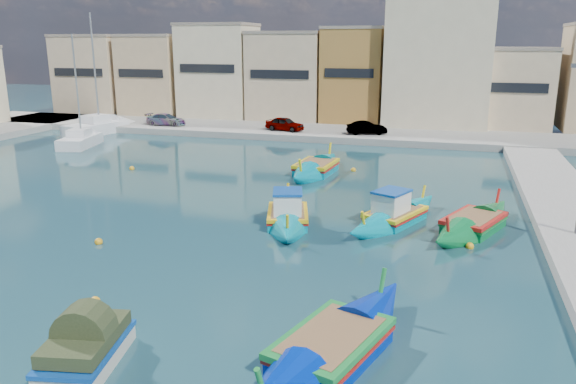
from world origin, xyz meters
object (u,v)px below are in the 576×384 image
at_px(church_block, 439,46).
at_px(luzzu_cyan_mid, 474,225).
at_px(yacht_north, 111,126).
at_px(luzzu_blue_south, 332,349).
at_px(yacht_midnorth, 88,139).
at_px(luzzu_turquoise_cabin, 395,216).
at_px(tender_near, 86,349).
at_px(luzzu_green, 316,169).
at_px(luzzu_blue_cabin, 288,217).

relative_size(church_block, luzzu_cyan_mid, 2.21).
distance_m(church_block, yacht_north, 34.31).
xyz_separation_m(luzzu_cyan_mid, luzzu_blue_south, (-4.20, -13.12, 0.02)).
height_order(luzzu_blue_south, yacht_midnorth, yacht_midnorth).
height_order(yacht_north, yacht_midnorth, yacht_north).
relative_size(luzzu_turquoise_cabin, yacht_north, 0.69).
distance_m(luzzu_cyan_mid, luzzu_blue_south, 13.78).
distance_m(luzzu_blue_south, tender_near, 6.93).
xyz_separation_m(tender_near, yacht_midnorth, (-21.79, 30.67, -0.08)).
relative_size(luzzu_cyan_mid, luzzu_green, 0.96).
bearing_deg(tender_near, luzzu_cyan_mid, 54.96).
bearing_deg(yacht_north, luzzu_turquoise_cabin, -35.65).
distance_m(luzzu_blue_south, yacht_midnorth, 40.16).
bearing_deg(yacht_midnorth, luzzu_turquoise_cabin, -27.91).
relative_size(luzzu_cyan_mid, yacht_midnorth, 0.85).
relative_size(church_block, luzzu_blue_south, 1.95).
bearing_deg(tender_near, luzzu_blue_cabin, 82.31).
bearing_deg(luzzu_blue_cabin, yacht_north, 137.23).
bearing_deg(luzzu_blue_cabin, luzzu_blue_south, -67.82).
relative_size(luzzu_blue_south, tender_near, 2.82).
distance_m(luzzu_turquoise_cabin, yacht_midnorth, 32.56).
distance_m(luzzu_blue_cabin, yacht_midnorth, 29.07).
distance_m(luzzu_green, tender_near, 25.01).
relative_size(luzzu_blue_cabin, yacht_midnorth, 0.79).
bearing_deg(yacht_north, luzzu_green, -27.17).
bearing_deg(luzzu_turquoise_cabin, luzzu_cyan_mid, -1.24).
bearing_deg(luzzu_blue_south, luzzu_cyan_mid, 72.24).
bearing_deg(yacht_north, luzzu_blue_south, -49.26).
relative_size(luzzu_blue_cabin, luzzu_blue_south, 0.82).
xyz_separation_m(church_block, luzzu_green, (-7.02, -23.63, -8.11)).
distance_m(church_block, luzzu_blue_cabin, 36.25).
height_order(church_block, yacht_north, church_block).
xyz_separation_m(church_block, tender_near, (-7.62, -48.63, -7.92)).
bearing_deg(yacht_midnorth, tender_near, -54.60).
bearing_deg(luzzu_green, luzzu_cyan_mid, -43.52).
distance_m(luzzu_green, yacht_midnorth, 23.10).
xyz_separation_m(luzzu_blue_cabin, luzzu_blue_south, (4.70, -11.53, -0.05)).
distance_m(church_block, luzzu_green, 25.95).
xyz_separation_m(luzzu_cyan_mid, luzzu_green, (-10.16, 9.65, 0.03)).
bearing_deg(luzzu_turquoise_cabin, luzzu_blue_cabin, -161.94).
bearing_deg(luzzu_blue_south, yacht_midnorth, 134.91).
relative_size(luzzu_turquoise_cabin, luzzu_blue_cabin, 1.06).
bearing_deg(yacht_north, church_block, 19.34).
xyz_separation_m(luzzu_turquoise_cabin, luzzu_cyan_mid, (3.78, -0.08, -0.06)).
height_order(luzzu_turquoise_cabin, yacht_midnorth, yacht_midnorth).
xyz_separation_m(luzzu_turquoise_cabin, luzzu_blue_cabin, (-5.13, -1.67, 0.01)).
xyz_separation_m(luzzu_turquoise_cabin, tender_near, (-6.98, -15.43, 0.16)).
height_order(church_block, luzzu_blue_cabin, church_block).
distance_m(yacht_north, yacht_midnorth, 7.21).
xyz_separation_m(yacht_north, yacht_midnorth, (2.09, -6.90, -0.09)).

